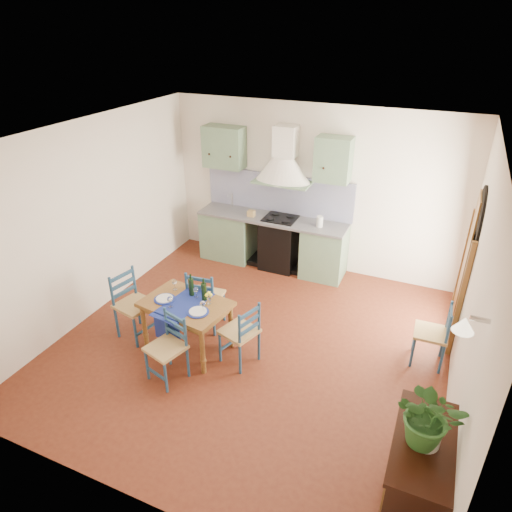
{
  "coord_description": "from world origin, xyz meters",
  "views": [
    {
      "loc": [
        2.03,
        -4.52,
        3.97
      ],
      "look_at": [
        -0.08,
        0.3,
        1.2
      ],
      "focal_mm": 32.0,
      "sensor_mm": 36.0,
      "label": 1
    }
  ],
  "objects_px": {
    "sideboard": "(416,476)",
    "potted_plant": "(430,416)",
    "chair_near": "(168,347)",
    "dining_table": "(186,308)"
  },
  "relations": [
    {
      "from": "sideboard",
      "to": "chair_near",
      "type": "bearing_deg",
      "value": 167.57
    },
    {
      "from": "chair_near",
      "to": "potted_plant",
      "type": "bearing_deg",
      "value": -12.73
    },
    {
      "from": "dining_table",
      "to": "chair_near",
      "type": "xyz_separation_m",
      "value": [
        0.09,
        -0.59,
        -0.17
      ]
    },
    {
      "from": "dining_table",
      "to": "potted_plant",
      "type": "xyz_separation_m",
      "value": [
        3.01,
        -1.25,
        0.6
      ]
    },
    {
      "from": "dining_table",
      "to": "potted_plant",
      "type": "distance_m",
      "value": 3.32
    },
    {
      "from": "dining_table",
      "to": "sideboard",
      "type": "bearing_deg",
      "value": -22.28
    },
    {
      "from": "sideboard",
      "to": "potted_plant",
      "type": "bearing_deg",
      "value": -120.73
    },
    {
      "from": "chair_near",
      "to": "sideboard",
      "type": "xyz_separation_m",
      "value": [
        2.93,
        -0.65,
        0.06
      ]
    },
    {
      "from": "chair_near",
      "to": "dining_table",
      "type": "bearing_deg",
      "value": 98.75
    },
    {
      "from": "dining_table",
      "to": "sideboard",
      "type": "relative_size",
      "value": 1.14
    }
  ]
}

